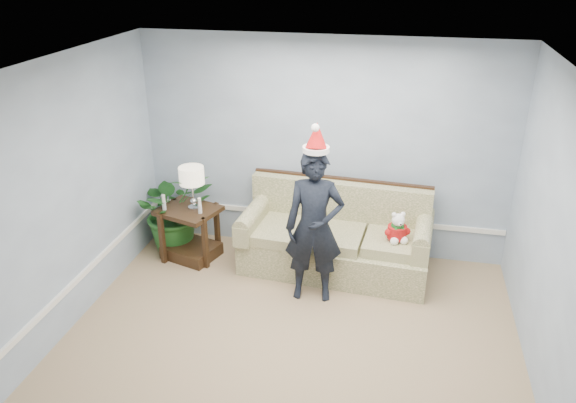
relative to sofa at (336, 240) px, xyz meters
The scene contains 10 objects.
room_shell 2.28m from the sofa, 96.96° to the right, with size 4.54×5.04×2.74m.
wainscot_trim 1.67m from the sofa, 148.76° to the right, with size 4.49×4.99×0.06m.
sofa is the anchor object (origin of this frame).
side_table 1.82m from the sofa, behind, with size 0.83×0.76×0.67m.
table_lamp 1.89m from the sofa, behind, with size 0.30×0.30×0.54m.
candle_pair 1.91m from the sofa, behind, with size 0.51×0.05×0.20m.
houseplant 2.09m from the sofa, behind, with size 0.96×0.83×1.07m, color #236023.
man 0.85m from the sofa, 103.27° to the right, with size 0.63×0.41×1.72m, color black.
santa_hat 1.63m from the sofa, 103.56° to the right, with size 0.29×0.33×0.32m.
teddy_bear 0.80m from the sofa, 15.47° to the right, with size 0.28×0.28×0.36m.
Camera 1 is at (0.93, -3.90, 3.59)m, focal length 35.00 mm.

